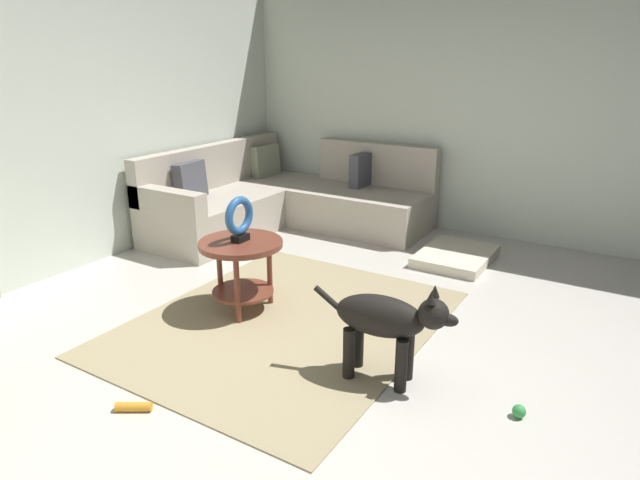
{
  "coord_description": "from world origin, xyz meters",
  "views": [
    {
      "loc": [
        -2.7,
        -1.34,
        1.81
      ],
      "look_at": [
        0.45,
        0.6,
        0.55
      ],
      "focal_mm": 30.94,
      "sensor_mm": 36.0,
      "label": 1
    }
  ],
  "objects_px": {
    "dog_bed_mat": "(456,256)",
    "dog_toy_rope": "(134,407)",
    "torus_sculpture": "(239,218)",
    "sectional_couch": "(283,201)",
    "dog": "(387,321)",
    "dog_toy_ball": "(519,411)",
    "side_table": "(241,257)"
  },
  "relations": [
    {
      "from": "torus_sculpture",
      "to": "dog_toy_rope",
      "type": "distance_m",
      "value": 1.46
    },
    {
      "from": "sectional_couch",
      "to": "dog",
      "type": "relative_size",
      "value": 2.66
    },
    {
      "from": "dog_toy_ball",
      "to": "dog_toy_rope",
      "type": "bearing_deg",
      "value": 120.16
    },
    {
      "from": "dog_toy_ball",
      "to": "dog_toy_rope",
      "type": "distance_m",
      "value": 2.03
    },
    {
      "from": "dog_bed_mat",
      "to": "dog",
      "type": "xyz_separation_m",
      "value": [
        -2.11,
        -0.28,
        0.33
      ]
    },
    {
      "from": "sectional_couch",
      "to": "dog_toy_ball",
      "type": "relative_size",
      "value": 31.75
    },
    {
      "from": "sectional_couch",
      "to": "dog_toy_rope",
      "type": "height_order",
      "value": "sectional_couch"
    },
    {
      "from": "dog_bed_mat",
      "to": "dog_toy_ball",
      "type": "distance_m",
      "value": 2.31
    },
    {
      "from": "dog",
      "to": "dog_toy_ball",
      "type": "xyz_separation_m",
      "value": [
        0.05,
        -0.75,
        -0.34
      ]
    },
    {
      "from": "sectional_couch",
      "to": "torus_sculpture",
      "type": "relative_size",
      "value": 6.9
    },
    {
      "from": "side_table",
      "to": "dog_toy_ball",
      "type": "xyz_separation_m",
      "value": [
        -0.24,
        -2.04,
        -0.38
      ]
    },
    {
      "from": "dog",
      "to": "dog_toy_ball",
      "type": "relative_size",
      "value": 11.95
    },
    {
      "from": "dog",
      "to": "dog_toy_ball",
      "type": "height_order",
      "value": "dog"
    },
    {
      "from": "dog",
      "to": "torus_sculpture",
      "type": "bearing_deg",
      "value": -110.3
    },
    {
      "from": "torus_sculpture",
      "to": "dog_bed_mat",
      "type": "height_order",
      "value": "torus_sculpture"
    },
    {
      "from": "sectional_couch",
      "to": "dog_toy_rope",
      "type": "bearing_deg",
      "value": -158.69
    },
    {
      "from": "sectional_couch",
      "to": "torus_sculpture",
      "type": "distance_m",
      "value": 2.1
    },
    {
      "from": "torus_sculpture",
      "to": "dog",
      "type": "relative_size",
      "value": 0.39
    },
    {
      "from": "dog_bed_mat",
      "to": "dog_toy_ball",
      "type": "xyz_separation_m",
      "value": [
        -2.06,
        -1.03,
        -0.01
      ]
    },
    {
      "from": "dog_bed_mat",
      "to": "dog_toy_rope",
      "type": "distance_m",
      "value": 3.17
    },
    {
      "from": "dog_bed_mat",
      "to": "dog_toy_ball",
      "type": "relative_size",
      "value": 11.29
    },
    {
      "from": "dog",
      "to": "sectional_couch",
      "type": "bearing_deg",
      "value": -141.33
    },
    {
      "from": "sectional_couch",
      "to": "dog_bed_mat",
      "type": "bearing_deg",
      "value": -90.36
    },
    {
      "from": "side_table",
      "to": "dog",
      "type": "xyz_separation_m",
      "value": [
        -0.29,
        -1.29,
        -0.04
      ]
    },
    {
      "from": "torus_sculpture",
      "to": "dog_toy_rope",
      "type": "bearing_deg",
      "value": -167.56
    },
    {
      "from": "sectional_couch",
      "to": "dog_bed_mat",
      "type": "height_order",
      "value": "sectional_couch"
    },
    {
      "from": "side_table",
      "to": "dog_bed_mat",
      "type": "bearing_deg",
      "value": -28.9
    },
    {
      "from": "dog",
      "to": "dog_bed_mat",
      "type": "bearing_deg",
      "value": -179.93
    },
    {
      "from": "dog_toy_rope",
      "to": "dog_bed_mat",
      "type": "bearing_deg",
      "value": -13.26
    },
    {
      "from": "torus_sculpture",
      "to": "sectional_couch",
      "type": "bearing_deg",
      "value": 26.88
    },
    {
      "from": "dog_toy_ball",
      "to": "dog_toy_rope",
      "type": "relative_size",
      "value": 0.37
    },
    {
      "from": "sectional_couch",
      "to": "dog",
      "type": "distance_m",
      "value": 3.07
    }
  ]
}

